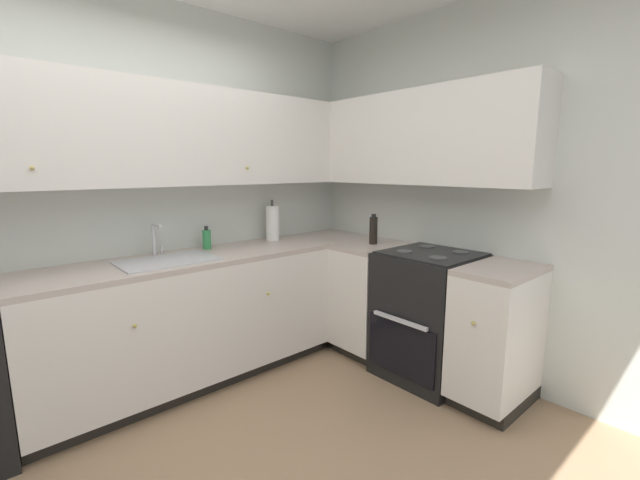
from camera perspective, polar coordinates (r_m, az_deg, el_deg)
The scene contains 14 objects.
wall_back at distance 3.04m, azimuth -28.68°, elevation 5.33°, with size 4.23×0.05×2.64m, color silver.
wall_right at distance 3.10m, azimuth 21.92°, elevation 5.90°, with size 0.05×3.19×2.64m, color silver.
lower_cabinets_back at distance 3.06m, azimuth -17.73°, elevation -10.88°, with size 2.06×0.62×0.87m.
countertop_back at distance 2.93m, azimuth -18.22°, elevation -2.64°, with size 3.27×0.60×0.04m, color #B7A89E.
lower_cabinets_right at distance 3.13m, azimuth 14.12°, elevation -10.20°, with size 0.62×1.44×0.87m.
countertop_right at distance 3.00m, azimuth 14.46°, elevation -2.14°, with size 0.60×1.44×0.03m.
oven_range at distance 3.11m, azimuth 15.01°, elevation -9.94°, with size 0.68×0.62×1.06m.
upper_cabinets_back at distance 2.94m, azimuth -23.19°, elevation 13.40°, with size 2.95×0.34×0.67m.
upper_cabinets_right at distance 3.24m, azimuth 11.97°, elevation 13.60°, with size 0.32×1.99×0.67m.
sink at distance 2.85m, azimuth -20.49°, elevation -3.56°, with size 0.60×0.40×0.10m.
faucet at distance 3.01m, azimuth -22.05°, elevation 0.48°, with size 0.07×0.16×0.23m.
soap_bottle at distance 3.17m, azimuth -15.56°, elevation 0.13°, with size 0.06×0.06×0.17m.
paper_towel_roll at distance 3.43m, azimuth -6.67°, elevation 2.37°, with size 0.11×0.11×0.35m.
oil_bottle at distance 3.27m, azimuth 7.48°, elevation 1.39°, with size 0.06×0.06×0.24m.
Camera 1 is at (-0.67, -1.39, 1.51)m, focal length 22.88 mm.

